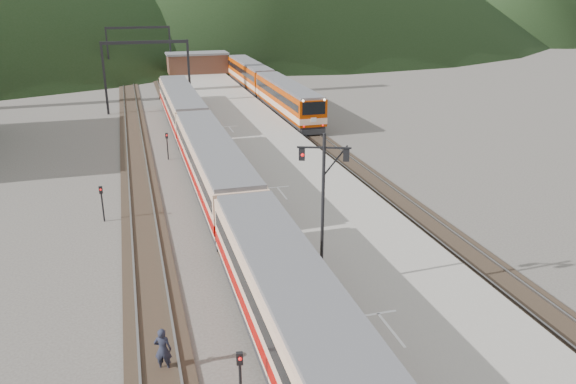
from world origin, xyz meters
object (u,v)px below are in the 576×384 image
object	(u,v)px
signal_mast	(323,197)
worker	(163,349)
main_train	(213,164)
second_train	(266,86)

from	to	relation	value
signal_mast	worker	bearing A→B (deg)	-160.36
main_train	signal_mast	distance (m)	16.79
signal_mast	worker	size ratio (longest dim) A/B	3.95
main_train	second_train	world-z (taller)	main_train
main_train	worker	size ratio (longest dim) A/B	34.91
main_train	signal_mast	xyz separation A→B (m)	(2.25, -16.33, 3.20)
main_train	signal_mast	size ratio (longest dim) A/B	8.84
main_train	second_train	bearing A→B (deg)	69.82
second_train	worker	distance (m)	52.74
signal_mast	main_train	bearing A→B (deg)	97.86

